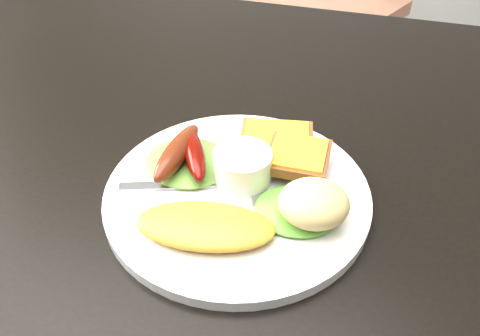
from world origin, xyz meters
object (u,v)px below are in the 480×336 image
at_px(person, 333,52).
at_px(plate, 237,193).
at_px(dining_table, 219,130).
at_px(dining_chair, 327,9).

xyz_separation_m(person, plate, (-0.03, -0.58, 0.11)).
bearing_deg(dining_table, dining_chair, 89.77).
height_order(person, plate, person).
bearing_deg(person, dining_table, 88.31).
xyz_separation_m(dining_table, dining_chair, (0.00, 1.17, -0.28)).
bearing_deg(dining_chair, plate, -62.51).
relative_size(dining_table, plate, 4.41).
bearing_deg(person, plate, 97.46).
relative_size(dining_table, person, 0.93).
bearing_deg(dining_table, plate, -64.06).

